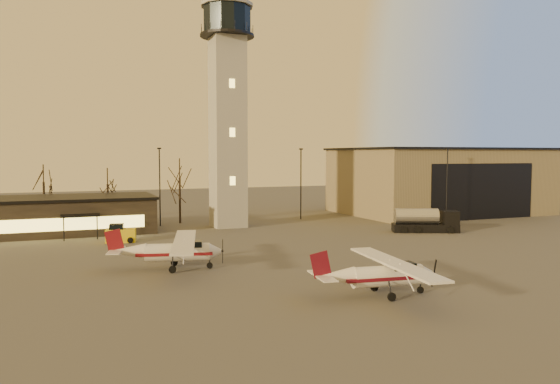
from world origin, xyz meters
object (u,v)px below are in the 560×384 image
Objects in this scene: cessna_rear at (179,255)px; fuel_truck at (425,223)px; control_tower at (228,99)px; hangar at (438,180)px; cessna_front at (389,279)px; terminal at (42,215)px; service_cart at (120,235)px.

fuel_truck is at bearing 31.91° from cessna_rear.
hangar is at bearing 6.31° from control_tower.
cessna_front is 17.34m from cessna_rear.
terminal is 3.20× the size of fuel_truck.
cessna_rear is 33.23m from fuel_truck.
cessna_front is 0.95× the size of cessna_rear.
fuel_truck is (31.60, 10.28, -0.03)m from cessna_rear.
terminal is 44.82m from cessna_front.
terminal reaches higher than service_cart.
fuel_truck is (20.51, 23.61, 0.04)m from cessna_front.
terminal is 2.07× the size of cessna_rear.
service_cart is (-50.18, -11.74, -4.42)m from hangar.
service_cart is at bearing 114.59° from cessna_rear.
hangar is at bearing 23.57° from service_cart.
service_cart is at bearing -166.83° from hangar.
cessna_rear is (10.84, -25.74, -1.00)m from terminal.
cessna_front is at bearing -107.12° from fuel_truck.
control_tower is 28.82m from fuel_truck.
cessna_rear is at bearing -67.16° from terminal.
hangar is 3.86× the size of fuel_truck.
cessna_rear is at bearing 137.15° from cessna_front.
control_tower is at bearing -173.69° from hangar.
fuel_truck reaches higher than service_cart.
cessna_rear is at bearing -149.53° from hangar.
control_tower is at bearing 78.75° from cessna_rear.
hangar reaches higher than terminal.
control_tower reaches higher than terminal.
cessna_front is at bearing -60.70° from terminal.
cessna_front is (-36.06, -41.08, -4.06)m from hangar.
cessna_front reaches higher than fuel_truck.
control_tower is at bearing 97.31° from cessna_front.
fuel_truck is at bearing -131.69° from hangar.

